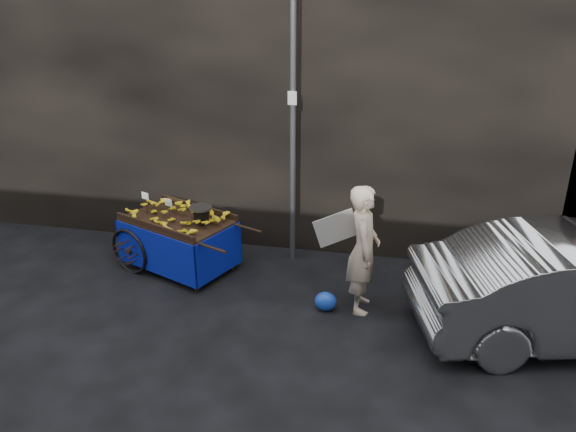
# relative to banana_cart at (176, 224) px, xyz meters

# --- Properties ---
(ground) EXTENTS (80.00, 80.00, 0.00)m
(ground) POSITION_rel_banana_cart_xyz_m (1.26, -0.69, -0.68)
(ground) COLOR black
(ground) RESTS_ON ground
(building_wall) EXTENTS (13.50, 2.00, 5.00)m
(building_wall) POSITION_rel_banana_cart_xyz_m (1.65, 1.91, 1.82)
(building_wall) COLOR black
(building_wall) RESTS_ON ground
(street_pole) EXTENTS (0.12, 0.10, 4.00)m
(street_pole) POSITION_rel_banana_cart_xyz_m (1.56, 0.61, 1.32)
(street_pole) COLOR slate
(street_pole) RESTS_ON ground
(banana_cart) EXTENTS (2.23, 1.62, 1.11)m
(banana_cart) POSITION_rel_banana_cart_xyz_m (0.00, 0.00, 0.00)
(banana_cart) COLOR black
(banana_cart) RESTS_ON ground
(vendor) EXTENTS (0.83, 0.63, 1.65)m
(vendor) POSITION_rel_banana_cart_xyz_m (2.67, -0.57, 0.14)
(vendor) COLOR beige
(vendor) RESTS_ON ground
(plastic_bag) EXTENTS (0.28, 0.22, 0.25)m
(plastic_bag) POSITION_rel_banana_cart_xyz_m (2.25, -0.72, -0.56)
(plastic_bag) COLOR #1942BC
(plastic_bag) RESTS_ON ground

